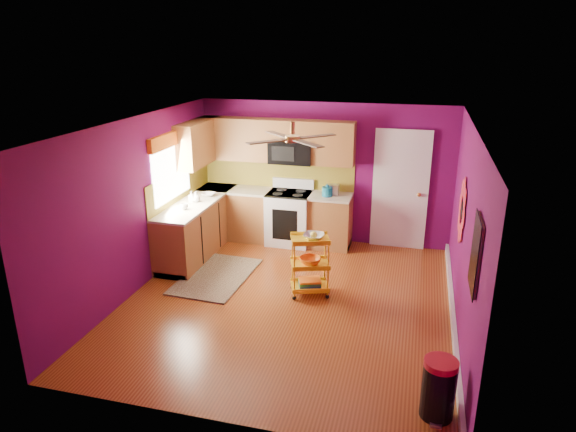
# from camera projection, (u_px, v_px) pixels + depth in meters

# --- Properties ---
(ground) EXTENTS (5.00, 5.00, 0.00)m
(ground) POSITION_uv_depth(u_px,v_px,m) (289.00, 301.00, 7.25)
(ground) COLOR maroon
(ground) RESTS_ON ground
(room_envelope) EXTENTS (4.54, 5.04, 2.52)m
(room_envelope) POSITION_uv_depth(u_px,v_px,m) (291.00, 191.00, 6.72)
(room_envelope) COLOR #610B50
(room_envelope) RESTS_ON ground
(lower_cabinets) EXTENTS (2.81, 2.31, 0.94)m
(lower_cabinets) POSITION_uv_depth(u_px,v_px,m) (241.00, 222.00, 9.10)
(lower_cabinets) COLOR brown
(lower_cabinets) RESTS_ON ground
(electric_range) EXTENTS (0.76, 0.66, 1.13)m
(electric_range) POSITION_uv_depth(u_px,v_px,m) (289.00, 217.00, 9.21)
(electric_range) COLOR white
(electric_range) RESTS_ON ground
(upper_cabinetry) EXTENTS (2.80, 2.30, 1.26)m
(upper_cabinetry) POSITION_uv_depth(u_px,v_px,m) (251.00, 143.00, 8.95)
(upper_cabinetry) COLOR brown
(upper_cabinetry) RESTS_ON ground
(left_window) EXTENTS (0.08, 1.35, 1.08)m
(left_window) POSITION_uv_depth(u_px,v_px,m) (171.00, 157.00, 8.18)
(left_window) COLOR white
(left_window) RESTS_ON ground
(panel_door) EXTENTS (0.95, 0.11, 2.15)m
(panel_door) POSITION_uv_depth(u_px,v_px,m) (400.00, 191.00, 8.86)
(panel_door) COLOR white
(panel_door) RESTS_ON ground
(right_wall_art) EXTENTS (0.04, 2.74, 1.04)m
(right_wall_art) POSITION_uv_depth(u_px,v_px,m) (467.00, 228.00, 5.94)
(right_wall_art) COLOR black
(right_wall_art) RESTS_ON ground
(ceiling_fan) EXTENTS (1.01, 1.01, 0.26)m
(ceiling_fan) POSITION_uv_depth(u_px,v_px,m) (293.00, 138.00, 6.69)
(ceiling_fan) COLOR #BF8C3F
(ceiling_fan) RESTS_ON ground
(shag_rug) EXTENTS (1.04, 1.62, 0.02)m
(shag_rug) POSITION_uv_depth(u_px,v_px,m) (216.00, 276.00, 8.00)
(shag_rug) COLOR black
(shag_rug) RESTS_ON ground
(rolling_cart) EXTENTS (0.63, 0.54, 0.97)m
(rolling_cart) POSITION_uv_depth(u_px,v_px,m) (311.00, 262.00, 7.31)
(rolling_cart) COLOR yellow
(rolling_cart) RESTS_ON ground
(trash_can) EXTENTS (0.34, 0.37, 0.63)m
(trash_can) POSITION_uv_depth(u_px,v_px,m) (439.00, 389.00, 4.96)
(trash_can) COLOR black
(trash_can) RESTS_ON ground
(teal_kettle) EXTENTS (0.18, 0.18, 0.21)m
(teal_kettle) POSITION_uv_depth(u_px,v_px,m) (327.00, 191.00, 8.85)
(teal_kettle) COLOR #126B8B
(teal_kettle) RESTS_ON lower_cabinets
(toaster) EXTENTS (0.22, 0.15, 0.18)m
(toaster) POSITION_uv_depth(u_px,v_px,m) (332.00, 189.00, 8.95)
(toaster) COLOR beige
(toaster) RESTS_ON lower_cabinets
(soap_bottle_a) EXTENTS (0.08, 0.09, 0.19)m
(soap_bottle_a) POSITION_uv_depth(u_px,v_px,m) (192.00, 197.00, 8.52)
(soap_bottle_a) COLOR #EA3F72
(soap_bottle_a) RESTS_ON lower_cabinets
(soap_bottle_b) EXTENTS (0.14, 0.14, 0.18)m
(soap_bottle_b) POSITION_uv_depth(u_px,v_px,m) (196.00, 197.00, 8.53)
(soap_bottle_b) COLOR white
(soap_bottle_b) RESTS_ON lower_cabinets
(counter_dish) EXTENTS (0.23, 0.23, 0.06)m
(counter_dish) POSITION_uv_depth(u_px,v_px,m) (208.00, 195.00, 8.87)
(counter_dish) COLOR white
(counter_dish) RESTS_ON lower_cabinets
(counter_cup) EXTENTS (0.12, 0.12, 0.09)m
(counter_cup) POSITION_uv_depth(u_px,v_px,m) (184.00, 207.00, 8.17)
(counter_cup) COLOR white
(counter_cup) RESTS_ON lower_cabinets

